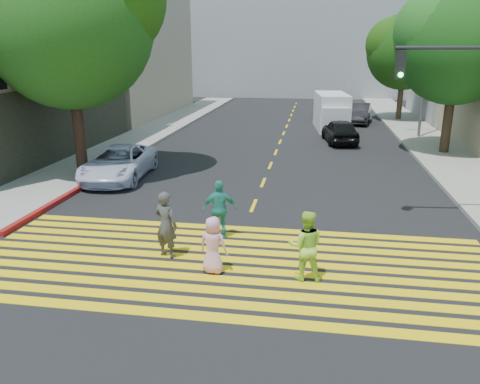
% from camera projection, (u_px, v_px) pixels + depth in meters
% --- Properties ---
extents(ground, '(120.00, 120.00, 0.00)m').
position_uv_depth(ground, '(219.00, 288.00, 10.65)').
color(ground, black).
extents(sidewalk_left, '(3.00, 40.00, 0.15)m').
position_uv_depth(sidewalk_left, '(163.00, 126.00, 32.70)').
color(sidewalk_left, gray).
rests_on(sidewalk_left, ground).
extents(sidewalk_right, '(3.00, 60.00, 0.15)m').
position_uv_depth(sidewalk_right, '(444.00, 156.00, 23.51)').
color(sidewalk_right, gray).
rests_on(sidewalk_right, ground).
extents(curb_red, '(0.20, 8.00, 0.16)m').
position_uv_depth(curb_red, '(69.00, 194.00, 17.34)').
color(curb_red, maroon).
rests_on(curb_red, ground).
extents(crosswalk, '(13.40, 5.30, 0.01)m').
position_uv_depth(crosswalk, '(229.00, 264.00, 11.86)').
color(crosswalk, yellow).
rests_on(crosswalk, ground).
extents(lane_line, '(0.12, 34.40, 0.01)m').
position_uv_depth(lane_line, '(285.00, 129.00, 31.90)').
color(lane_line, yellow).
rests_on(lane_line, ground).
extents(building_left_tan, '(12.00, 16.00, 10.00)m').
position_uv_depth(building_left_tan, '(95.00, 53.00, 38.07)').
color(building_left_tan, tan).
rests_on(building_left_tan, ground).
extents(backdrop_block, '(30.00, 8.00, 12.00)m').
position_uv_depth(backdrop_block, '(301.00, 43.00, 54.24)').
color(backdrop_block, gray).
rests_on(backdrop_block, ground).
extents(tree_left, '(7.80, 7.35, 9.76)m').
position_uv_depth(tree_left, '(70.00, 14.00, 18.41)').
color(tree_left, black).
rests_on(tree_left, ground).
extents(tree_right_near, '(6.64, 6.08, 8.60)m').
position_uv_depth(tree_right_near, '(460.00, 37.00, 22.62)').
color(tree_right_near, '#392817').
rests_on(tree_right_near, ground).
extents(tree_right_far, '(6.03, 5.49, 7.94)m').
position_uv_depth(tree_right_far, '(406.00, 48.00, 34.22)').
color(tree_right_far, '#3C2A1F').
rests_on(tree_right_far, ground).
extents(pedestrian_man, '(0.76, 0.63, 1.78)m').
position_uv_depth(pedestrian_man, '(166.00, 225.00, 12.06)').
color(pedestrian_man, '#3D3D40').
rests_on(pedestrian_man, ground).
extents(pedestrian_woman, '(0.88, 0.71, 1.70)m').
position_uv_depth(pedestrian_woman, '(306.00, 246.00, 10.85)').
color(pedestrian_woman, '#B4EE43').
rests_on(pedestrian_woman, ground).
extents(pedestrian_child, '(0.77, 0.59, 1.43)m').
position_uv_depth(pedestrian_child, '(213.00, 245.00, 11.23)').
color(pedestrian_child, pink).
rests_on(pedestrian_child, ground).
extents(pedestrian_extra, '(1.07, 0.63, 1.70)m').
position_uv_depth(pedestrian_extra, '(220.00, 209.00, 13.34)').
color(pedestrian_extra, teal).
rests_on(pedestrian_extra, ground).
extents(white_sedan, '(2.59, 5.02, 1.35)m').
position_uv_depth(white_sedan, '(119.00, 163.00, 19.57)').
color(white_sedan, silver).
rests_on(white_sedan, ground).
extents(dark_car_near, '(2.22, 4.30, 1.40)m').
position_uv_depth(dark_car_near, '(340.00, 131.00, 27.17)').
color(dark_car_near, black).
rests_on(dark_car_near, ground).
extents(silver_car, '(2.08, 5.02, 1.45)m').
position_uv_depth(silver_car, '(329.00, 106.00, 38.71)').
color(silver_car, '#8C91A3').
rests_on(silver_car, ground).
extents(dark_car_parked, '(2.20, 4.58, 1.45)m').
position_uv_depth(dark_car_parked, '(358.00, 113.00, 34.51)').
color(dark_car_parked, black).
rests_on(dark_car_parked, ground).
extents(white_van, '(2.41, 5.26, 2.40)m').
position_uv_depth(white_van, '(332.00, 113.00, 31.56)').
color(white_van, silver).
rests_on(white_van, ground).
extents(street_lamp, '(2.10, 0.55, 9.31)m').
position_uv_depth(street_lamp, '(425.00, 47.00, 26.99)').
color(street_lamp, gray).
rests_on(street_lamp, ground).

